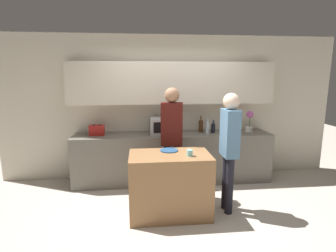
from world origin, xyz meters
The scene contains 14 objects.
ground_plane centered at (0.00, 0.00, 0.00)m, with size 14.00×14.00×0.00m, color beige.
back_wall centered at (0.00, 1.66, 1.54)m, with size 6.40×0.40×2.70m.
back_counter centered at (0.00, 1.39, 0.45)m, with size 3.60×0.62×0.91m.
kitchen_island centered at (-0.19, 0.19, 0.44)m, with size 1.12×0.67×0.89m.
microwave centered at (-0.16, 1.43, 1.06)m, with size 0.52×0.39×0.30m.
toaster centered at (-1.37, 1.43, 1.00)m, with size 0.26×0.16×0.18m.
potted_plant centered at (1.46, 1.43, 1.11)m, with size 0.14×0.14×0.39m.
bottle_0 centered at (0.54, 1.48, 1.02)m, with size 0.08×0.08×0.31m.
bottle_1 centered at (0.63, 1.33, 1.02)m, with size 0.06×0.06×0.29m.
bottle_2 centered at (0.76, 1.42, 1.00)m, with size 0.07×0.07×0.23m.
plate_on_island centered at (-0.19, 0.36, 0.89)m, with size 0.26×0.26×0.01m.
cup_0 centered at (0.07, 0.08, 0.93)m, with size 0.08×0.08×0.09m.
person_left centered at (-0.09, 0.79, 1.07)m, with size 0.37×0.24×1.78m.
person_center centered at (0.65, 0.19, 1.03)m, with size 0.23×0.34×1.73m.
Camera 1 is at (-0.58, -3.27, 1.95)m, focal length 28.00 mm.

